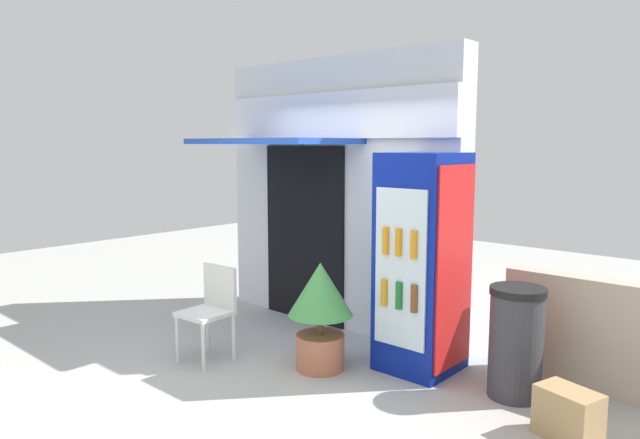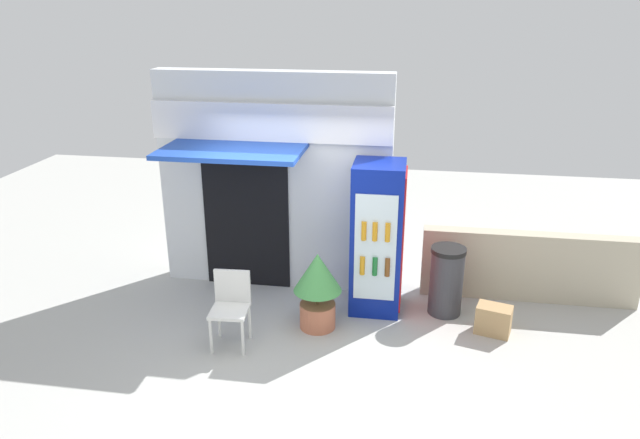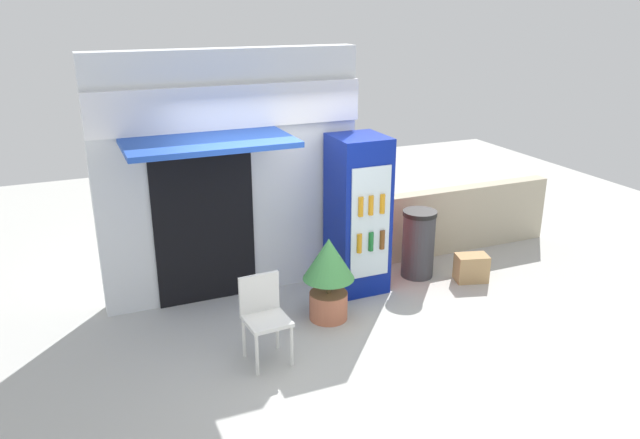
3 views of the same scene
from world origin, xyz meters
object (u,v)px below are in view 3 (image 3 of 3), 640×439
(drink_cooler, at_px, (358,214))
(trash_bin, at_px, (418,243))
(plastic_chair, at_px, (264,312))
(potted_plant_near_shop, at_px, (329,272))
(cardboard_box, at_px, (471,268))

(drink_cooler, xyz_separation_m, trash_bin, (0.90, -0.00, -0.53))
(plastic_chair, bearing_deg, drink_cooler, 34.87)
(drink_cooler, bearing_deg, potted_plant_near_shop, -137.40)
(drink_cooler, distance_m, trash_bin, 1.05)
(plastic_chair, distance_m, trash_bin, 2.78)
(plastic_chair, xyz_separation_m, cardboard_box, (3.11, 0.71, -0.35))
(drink_cooler, xyz_separation_m, cardboard_box, (1.48, -0.43, -0.81))
(plastic_chair, xyz_separation_m, potted_plant_near_shop, (0.95, 0.51, 0.06))
(drink_cooler, distance_m, plastic_chair, 2.04)
(drink_cooler, relative_size, plastic_chair, 2.21)
(trash_bin, bearing_deg, drink_cooler, 179.83)
(drink_cooler, height_order, cardboard_box, drink_cooler)
(drink_cooler, xyz_separation_m, potted_plant_near_shop, (-0.68, -0.63, -0.40))
(potted_plant_near_shop, bearing_deg, plastic_chair, -151.77)
(drink_cooler, relative_size, potted_plant_near_shop, 1.99)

